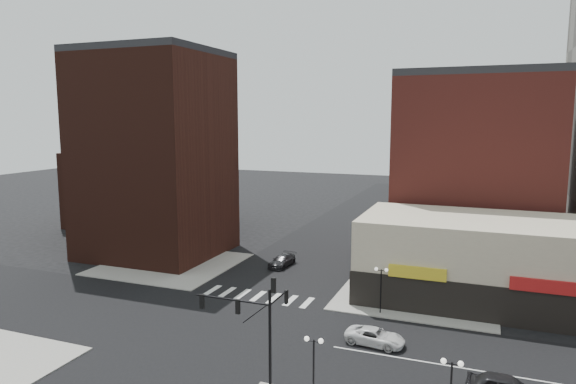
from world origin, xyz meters
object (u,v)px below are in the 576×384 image
(traffic_signal, at_px, (258,317))
(street_lamp_se_b, at_px, (451,377))
(street_lamp_se_a, at_px, (314,353))
(dark_sedan_north, at_px, (282,261))
(street_lamp_ne, at_px, (381,278))
(white_suv, at_px, (375,337))

(traffic_signal, relative_size, street_lamp_se_b, 1.87)
(street_lamp_se_a, bearing_deg, street_lamp_se_b, 0.00)
(street_lamp_se_a, bearing_deg, traffic_signal, 177.43)
(dark_sedan_north, bearing_deg, traffic_signal, -66.69)
(street_lamp_ne, bearing_deg, street_lamp_se_a, -93.58)
(white_suv, height_order, dark_sedan_north, dark_sedan_north)
(traffic_signal, relative_size, street_lamp_ne, 1.87)
(street_lamp_ne, bearing_deg, dark_sedan_north, 142.29)
(street_lamp_se_b, bearing_deg, street_lamp_se_a, 180.00)
(street_lamp_ne, xyz_separation_m, dark_sedan_north, (-13.75, 10.63, -2.61))
(street_lamp_se_b, xyz_separation_m, white_suv, (-6.16, 9.59, -2.65))
(street_lamp_ne, xyz_separation_m, white_suv, (0.84, -6.41, -2.65))
(street_lamp_se_a, distance_m, street_lamp_se_b, 8.00)
(traffic_signal, height_order, street_lamp_ne, traffic_signal)
(street_lamp_se_b, relative_size, white_suv, 0.91)
(white_suv, bearing_deg, dark_sedan_north, 45.50)
(traffic_signal, height_order, street_lamp_se_b, traffic_signal)
(traffic_signal, bearing_deg, street_lamp_se_b, -0.82)
(street_lamp_se_a, distance_m, white_suv, 10.12)
(street_lamp_se_a, distance_m, dark_sedan_north, 29.64)
(traffic_signal, relative_size, white_suv, 1.69)
(street_lamp_se_a, height_order, dark_sedan_north, street_lamp_se_a)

